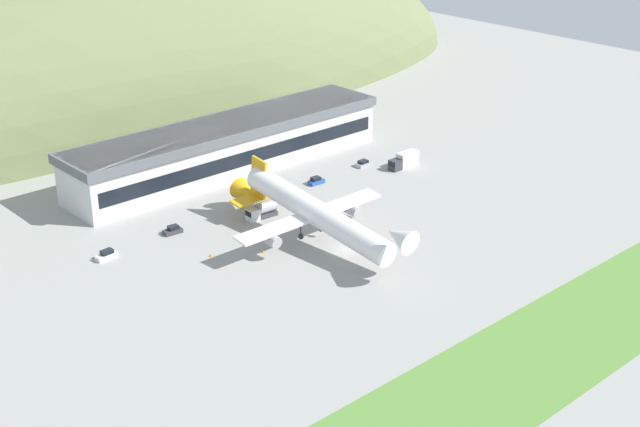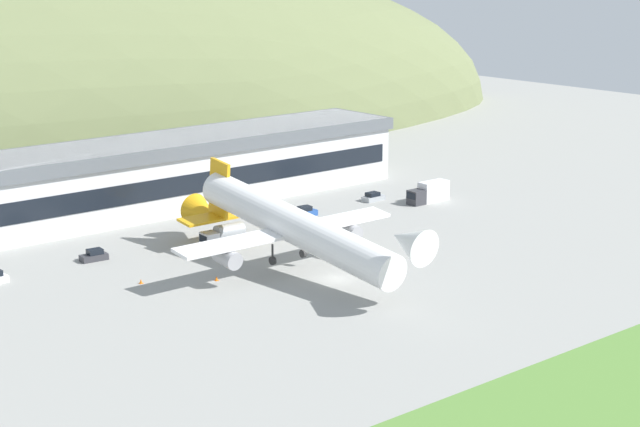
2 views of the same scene
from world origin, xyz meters
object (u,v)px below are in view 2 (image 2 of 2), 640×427
object	(u,v)px
terminal_building	(189,165)
service_car_0	(305,212)
service_car_2	(373,197)
traffic_cone_0	(216,278)
cargo_airplane	(292,226)
fuel_truck	(224,236)
box_truck	(429,193)
traffic_cone_1	(141,281)
service_car_1	(94,256)

from	to	relation	value
terminal_building	service_car_0	bearing A→B (deg)	-64.96
service_car_2	traffic_cone_0	world-z (taller)	service_car_2
cargo_airplane	service_car_0	bearing A→B (deg)	47.27
fuel_truck	traffic_cone_0	distance (m)	15.96
terminal_building	box_truck	xyz separation A→B (m)	(30.88, -25.00, -4.83)
terminal_building	traffic_cone_1	world-z (taller)	terminal_building
service_car_2	traffic_cone_0	distance (m)	49.21
service_car_2	service_car_0	bearing A→B (deg)	-176.73
box_truck	traffic_cone_0	distance (m)	53.29
box_truck	traffic_cone_0	world-z (taller)	box_truck
service_car_2	fuel_truck	size ratio (longest dim) A/B	0.60
service_car_0	box_truck	size ratio (longest dim) A/B	0.46
cargo_airplane	service_car_2	xyz separation A→B (m)	(35.30, 22.46, -5.43)
service_car_1	fuel_truck	xyz separation A→B (m)	(17.43, -5.60, 0.84)
service_car_2	traffic_cone_1	xyz separation A→B (m)	(-53.18, -14.37, -0.32)
cargo_airplane	fuel_truck	size ratio (longest dim) A/B	7.14
service_car_1	traffic_cone_1	bearing A→B (deg)	-92.03
service_car_2	traffic_cone_1	world-z (taller)	service_car_2
service_car_0	traffic_cone_0	size ratio (longest dim) A/B	6.37
cargo_airplane	box_truck	world-z (taller)	cargo_airplane
terminal_building	fuel_truck	world-z (taller)	terminal_building
terminal_building	service_car_2	bearing A→B (deg)	-37.05
service_car_0	terminal_building	bearing A→B (deg)	115.04
service_car_2	traffic_cone_1	size ratio (longest dim) A/B	6.84
cargo_airplane	box_truck	distance (m)	44.95
fuel_truck	box_truck	world-z (taller)	box_truck
service_car_0	service_car_2	size ratio (longest dim) A/B	0.93
service_car_1	traffic_cone_0	world-z (taller)	service_car_1
service_car_1	traffic_cone_0	distance (m)	19.57
terminal_building	fuel_truck	size ratio (longest dim) A/B	11.69
service_car_2	box_truck	distance (m)	9.32
fuel_truck	service_car_0	bearing A→B (deg)	17.14
service_car_1	box_truck	size ratio (longest dim) A/B	0.47
service_car_2	box_truck	size ratio (longest dim) A/B	0.50
cargo_airplane	service_car_0	size ratio (longest dim) A/B	12.85
cargo_airplane	fuel_truck	world-z (taller)	cargo_airplane
service_car_2	terminal_building	bearing A→B (deg)	142.95
terminal_building	traffic_cone_0	xyz separation A→B (m)	(-20.81, -37.88, -6.12)
terminal_building	service_car_1	size ratio (longest dim) A/B	20.73
cargo_airplane	service_car_2	world-z (taller)	cargo_airplane
service_car_0	service_car_1	size ratio (longest dim) A/B	0.99
traffic_cone_1	fuel_truck	bearing A→B (deg)	22.32
fuel_truck	traffic_cone_0	bearing A→B (deg)	-128.48
service_car_0	service_car_2	world-z (taller)	service_car_0
terminal_building	traffic_cone_1	distance (m)	44.05
service_car_0	fuel_truck	size ratio (longest dim) A/B	0.56
box_truck	service_car_0	bearing A→B (deg)	165.34
service_car_1	fuel_truck	bearing A→B (deg)	-17.81
terminal_building	box_truck	distance (m)	40.02
box_truck	traffic_cone_1	bearing A→B (deg)	-172.59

